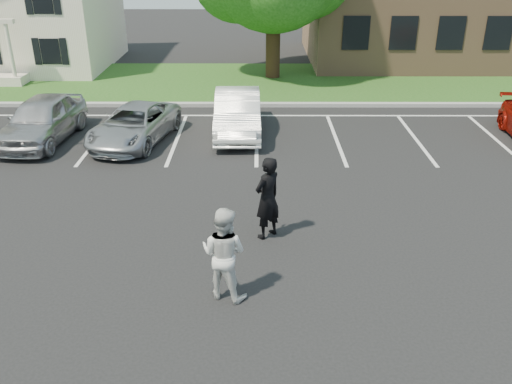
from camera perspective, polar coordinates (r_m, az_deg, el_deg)
ground_plane at (r=11.93m, az=-0.01°, el=-7.50°), size 90.00×90.00×0.00m
curb at (r=22.93m, az=0.08°, el=9.19°), size 40.00×0.30×0.15m
grass_strip at (r=26.80m, az=0.10°, el=11.51°), size 44.00×8.00×0.08m
stall_lines at (r=20.09m, az=4.09°, el=6.54°), size 34.00×5.36×0.01m
man_black_suit at (r=12.48m, az=1.21°, el=-0.64°), size 0.86×0.86×2.01m
man_white_shirt at (r=10.48m, az=-3.41°, el=-6.45°), size 1.15×1.04×1.92m
car_silver_west at (r=20.11m, az=-21.59°, el=7.12°), size 2.16×4.65×1.54m
car_silver_minivan at (r=19.14m, az=-12.69°, el=6.93°), size 2.95×4.77×1.23m
car_white_sedan at (r=19.52m, az=-1.96°, el=8.32°), size 1.72×4.60×1.50m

